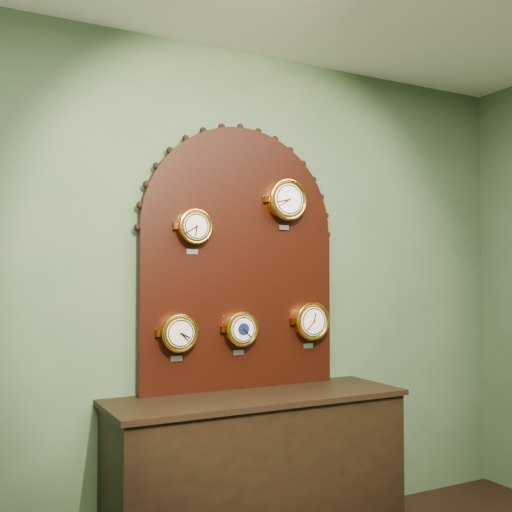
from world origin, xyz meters
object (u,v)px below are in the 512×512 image
hygrometer (179,333)px  tide_clock (311,321)px  shop_counter (258,475)px  arabic_clock (287,200)px  barometer (241,329)px  roman_clock (194,227)px  display_board (240,249)px

hygrometer → tide_clock: (0.84, -0.00, 0.03)m
shop_counter → arabic_clock: 1.55m
shop_counter → arabic_clock: arabic_clock is taller
hygrometer → barometer: (0.37, 0.00, 0.01)m
roman_clock → tide_clock: size_ratio=0.89×
hygrometer → barometer: 0.37m
shop_counter → barometer: bearing=99.4°
tide_clock → barometer: bearing=179.9°
display_board → tide_clock: bearing=-8.6°
roman_clock → hygrometer: size_ratio=0.96×
shop_counter → hygrometer: size_ratio=6.18×
hygrometer → tide_clock: bearing=-0.0°
shop_counter → roman_clock: bearing=153.4°
hygrometer → tide_clock: 0.84m
shop_counter → hygrometer: bearing=158.8°
display_board → tide_clock: 0.62m
barometer → display_board: bearing=68.9°
shop_counter → barometer: 0.79m
shop_counter → display_board: 1.25m
arabic_clock → barometer: 0.80m
barometer → tide_clock: (0.47, -0.00, 0.03)m
roman_clock → arabic_clock: 0.61m
shop_counter → barometer: (-0.03, 0.15, 0.77)m
barometer → tide_clock: size_ratio=0.90×
display_board → hygrometer: 0.61m
hygrometer → roman_clock: bearing=0.2°
arabic_clock → barometer: bearing=179.8°
shop_counter → display_board: (0.00, 0.22, 1.23)m
display_board → hygrometer: (-0.40, -0.07, -0.46)m
display_board → hygrometer: size_ratio=5.91×
roman_clock → hygrometer: bearing=-179.8°
barometer → shop_counter: bearing=-80.6°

